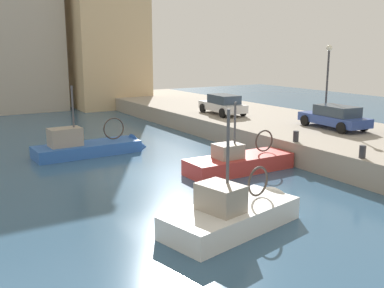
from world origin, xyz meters
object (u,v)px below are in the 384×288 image
at_px(fishing_boat_red, 245,168).
at_px(parked_car_white, 223,104).
at_px(mooring_bollard_south, 362,152).
at_px(mooring_bollard_mid, 296,136).
at_px(fishing_boat_white, 239,222).
at_px(parked_car_blue, 335,117).
at_px(quay_streetlamp, 328,71).
at_px(fishing_boat_blue, 93,151).

relative_size(fishing_boat_red, parked_car_white, 1.44).
height_order(mooring_bollard_south, mooring_bollard_mid, same).
height_order(fishing_boat_red, mooring_bollard_south, fishing_boat_red).
bearing_deg(parked_car_white, fishing_boat_white, -123.08).
distance_m(fishing_boat_white, parked_car_blue, 13.64).
bearing_deg(parked_car_blue, quay_streetlamp, 58.24).
bearing_deg(fishing_boat_red, quay_streetlamp, 18.51).
distance_m(fishing_boat_blue, parked_car_blue, 14.11).
relative_size(mooring_bollard_south, quay_streetlamp, 0.11).
bearing_deg(fishing_boat_blue, mooring_bollard_mid, -43.22).
distance_m(fishing_boat_blue, mooring_bollard_mid, 11.13).
xyz_separation_m(fishing_boat_blue, mooring_bollard_south, (8.06, -11.57, 1.34)).
xyz_separation_m(parked_car_blue, mooring_bollard_south, (-4.61, -5.61, -0.42)).
bearing_deg(parked_car_blue, fishing_boat_white, -151.17).
bearing_deg(fishing_boat_white, mooring_bollard_south, 7.17).
bearing_deg(parked_car_blue, parked_car_white, 105.91).
distance_m(parked_car_blue, mooring_bollard_south, 7.27).
relative_size(parked_car_white, mooring_bollard_south, 7.84).
bearing_deg(fishing_boat_white, fishing_boat_blue, 93.75).
distance_m(fishing_boat_blue, quay_streetlamp, 14.99).
bearing_deg(fishing_boat_white, quay_streetlamp, 32.47).
bearing_deg(mooring_bollard_mid, fishing_boat_red, 171.07).
relative_size(parked_car_blue, mooring_bollard_south, 8.10).
relative_size(fishing_boat_red, quay_streetlamp, 1.29).
xyz_separation_m(fishing_boat_blue, mooring_bollard_mid, (8.06, -7.57, 1.34)).
height_order(fishing_boat_blue, parked_car_blue, fishing_boat_blue).
bearing_deg(fishing_boat_red, mooring_bollard_south, -57.41).
relative_size(parked_car_blue, mooring_bollard_mid, 8.10).
xyz_separation_m(parked_car_blue, quay_streetlamp, (1.04, 1.68, 2.56)).
bearing_deg(fishing_boat_blue, parked_car_white, 11.76).
xyz_separation_m(mooring_bollard_south, quay_streetlamp, (5.65, 7.29, 2.98)).
height_order(fishing_boat_red, parked_car_blue, fishing_boat_red).
xyz_separation_m(mooring_bollard_mid, quay_streetlamp, (5.65, 3.29, 2.98)).
bearing_deg(parked_car_white, parked_car_blue, -74.09).
bearing_deg(quay_streetlamp, mooring_bollard_mid, -149.78).
bearing_deg(parked_car_white, mooring_bollard_mid, -103.28).
height_order(parked_car_blue, parked_car_white, parked_car_white).
distance_m(fishing_boat_red, fishing_boat_white, 6.93).
relative_size(fishing_boat_blue, mooring_bollard_south, 12.07).
bearing_deg(parked_car_blue, fishing_boat_blue, 154.80).
height_order(fishing_boat_blue, parked_car_white, fishing_boat_blue).
xyz_separation_m(fishing_boat_blue, quay_streetlamp, (13.71, -4.28, 4.32)).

